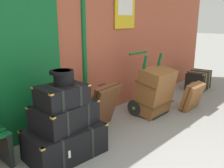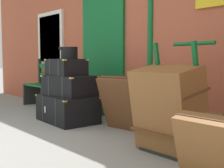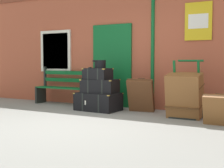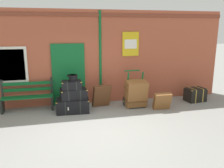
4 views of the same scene
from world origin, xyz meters
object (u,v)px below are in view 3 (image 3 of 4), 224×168
(steamer_trunk_middle, at_px, (100,86))
(suitcase_tan, at_px, (141,95))
(steamer_trunk_base, at_px, (98,102))
(suitcase_cream, at_px, (219,110))
(platform_bench, at_px, (64,88))
(porters_trolley, at_px, (187,104))
(large_brown_trunk, at_px, (185,95))
(round_hatbox, at_px, (100,64))
(steamer_trunk_top, at_px, (98,74))

(steamer_trunk_middle, height_order, suitcase_tan, suitcase_tan)
(steamer_trunk_base, relative_size, suitcase_cream, 1.81)
(platform_bench, relative_size, suitcase_tan, 2.06)
(porters_trolley, relative_size, large_brown_trunk, 1.27)
(platform_bench, bearing_deg, round_hatbox, -18.56)
(round_hatbox, bearing_deg, steamer_trunk_middle, 105.55)
(suitcase_tan, bearing_deg, round_hatbox, -166.62)
(large_brown_trunk, bearing_deg, platform_bench, 170.84)
(steamer_trunk_middle, distance_m, large_brown_trunk, 2.05)
(platform_bench, relative_size, steamer_trunk_middle, 1.88)
(platform_bench, height_order, steamer_trunk_top, platform_bench)
(platform_bench, xyz_separation_m, steamer_trunk_middle, (1.43, -0.47, 0.14))
(suitcase_cream, bearing_deg, platform_bench, 166.98)
(steamer_trunk_top, bearing_deg, large_brown_trunk, -1.59)
(porters_trolley, xyz_separation_m, large_brown_trunk, (-0.00, -0.17, 0.20))
(steamer_trunk_base, distance_m, suitcase_cream, 2.88)
(steamer_trunk_base, relative_size, large_brown_trunk, 1.12)
(round_hatbox, bearing_deg, porters_trolley, 2.64)
(porters_trolley, bearing_deg, suitcase_cream, -38.13)
(steamer_trunk_base, xyz_separation_m, steamer_trunk_middle, (0.03, 0.02, 0.37))
(platform_bench, distance_m, suitcase_tan, 2.39)
(steamer_trunk_top, height_order, round_hatbox, round_hatbox)
(suitcase_cream, bearing_deg, steamer_trunk_middle, 169.80)
(steamer_trunk_base, relative_size, round_hatbox, 3.31)
(round_hatbox, distance_m, porters_trolley, 2.21)
(large_brown_trunk, bearing_deg, steamer_trunk_middle, 177.59)
(steamer_trunk_base, distance_m, suitcase_tan, 1.03)
(steamer_trunk_top, bearing_deg, round_hatbox, 25.26)
(platform_bench, xyz_separation_m, porters_trolley, (3.48, -0.39, -0.17))
(large_brown_trunk, height_order, suitcase_tan, large_brown_trunk)
(large_brown_trunk, bearing_deg, steamer_trunk_base, 178.31)
(suitcase_tan, bearing_deg, suitcase_cream, -21.32)
(round_hatbox, relative_size, porters_trolley, 0.26)
(steamer_trunk_base, xyz_separation_m, suitcase_tan, (0.98, 0.24, 0.17))
(platform_bench, height_order, large_brown_trunk, platform_bench)
(platform_bench, bearing_deg, suitcase_cream, -13.02)
(steamer_trunk_top, relative_size, porters_trolley, 0.52)
(platform_bench, xyz_separation_m, round_hatbox, (1.43, -0.48, 0.66))
(steamer_trunk_base, xyz_separation_m, suitcase_cream, (2.84, -0.48, 0.07))
(steamer_trunk_top, xyz_separation_m, round_hatbox, (0.05, 0.02, 0.24))
(steamer_trunk_middle, height_order, large_brown_trunk, large_brown_trunk)
(steamer_trunk_middle, bearing_deg, steamer_trunk_base, -144.38)
(platform_bench, distance_m, steamer_trunk_middle, 1.51)
(porters_trolley, bearing_deg, large_brown_trunk, -90.00)
(steamer_trunk_top, bearing_deg, porters_trolley, 3.19)
(steamer_trunk_base, xyz_separation_m, large_brown_trunk, (2.08, -0.06, 0.26))
(porters_trolley, height_order, large_brown_trunk, porters_trolley)
(steamer_trunk_top, distance_m, suitcase_cream, 2.95)
(suitcase_tan, bearing_deg, platform_bench, 173.88)
(suitcase_tan, bearing_deg, steamer_trunk_middle, -166.97)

